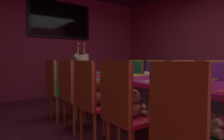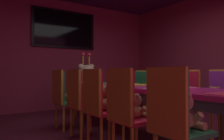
{
  "view_description": "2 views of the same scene",
  "coord_description": "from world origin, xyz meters",
  "px_view_note": "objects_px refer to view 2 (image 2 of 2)",
  "views": [
    {
      "loc": [
        -1.88,
        -1.86,
        0.99
      ],
      "look_at": [
        0.02,
        0.79,
        0.81
      ],
      "focal_mm": 30.36,
      "sensor_mm": 36.0,
      "label": 1
    },
    {
      "loc": [
        -2.25,
        -2.42,
        0.94
      ],
      "look_at": [
        -0.08,
        0.81,
        0.98
      ],
      "focal_mm": 36.6,
      "sensor_mm": 36.0,
      "label": 2
    }
  ],
  "objects_px": {
    "teddy_right_1": "(214,98)",
    "teddy_right_4": "(135,91)",
    "chair_left_1": "(125,106)",
    "chair_left_3": "(78,96)",
    "teddy_left_0": "(184,114)",
    "teddy_left_4": "(70,94)",
    "teddy_left_3": "(87,97)",
    "chair_right_1": "(220,97)",
    "chair_right_2": "(186,94)",
    "wall_tv": "(65,29)",
    "teddy_left_1": "(136,107)",
    "chair_left_0": "(172,115)",
    "chair_left_4": "(62,93)",
    "banquet_table": "(148,92)",
    "throne_chair": "(83,88)",
    "teddy_left_2": "(107,99)",
    "chair_left_2": "(97,100)",
    "teddy_right_3": "(154,92)",
    "chair_right_4": "(140,89)",
    "king_teddy_bear": "(87,82)",
    "chair_right_3": "(159,91)"
  },
  "relations": [
    {
      "from": "chair_right_1",
      "to": "throne_chair",
      "type": "xyz_separation_m",
      "value": [
        -0.83,
        2.63,
        0.0
      ]
    },
    {
      "from": "teddy_right_1",
      "to": "teddy_right_4",
      "type": "bearing_deg",
      "value": -89.7
    },
    {
      "from": "teddy_left_1",
      "to": "wall_tv",
      "type": "relative_size",
      "value": 0.17
    },
    {
      "from": "chair_right_2",
      "to": "teddy_left_1",
      "type": "bearing_deg",
      "value": 19.94
    },
    {
      "from": "teddy_left_2",
      "to": "teddy_right_1",
      "type": "distance_m",
      "value": 1.5
    },
    {
      "from": "teddy_left_0",
      "to": "chair_right_2",
      "type": "bearing_deg",
      "value": 37.69
    },
    {
      "from": "teddy_left_0",
      "to": "teddy_left_4",
      "type": "relative_size",
      "value": 1.2
    },
    {
      "from": "chair_right_2",
      "to": "chair_right_3",
      "type": "distance_m",
      "value": 0.6
    },
    {
      "from": "teddy_left_2",
      "to": "chair_right_4",
      "type": "distance_m",
      "value": 1.86
    },
    {
      "from": "teddy_left_4",
      "to": "teddy_right_4",
      "type": "relative_size",
      "value": 0.95
    },
    {
      "from": "teddy_left_1",
      "to": "chair_left_3",
      "type": "distance_m",
      "value": 1.13
    },
    {
      "from": "banquet_table",
      "to": "chair_right_2",
      "type": "relative_size",
      "value": 3.04
    },
    {
      "from": "chair_right_4",
      "to": "throne_chair",
      "type": "height_order",
      "value": "same"
    },
    {
      "from": "teddy_left_4",
      "to": "teddy_left_0",
      "type": "bearing_deg",
      "value": -89.24
    },
    {
      "from": "chair_right_4",
      "to": "king_teddy_bear",
      "type": "xyz_separation_m",
      "value": [
        -0.82,
        0.75,
        0.15
      ]
    },
    {
      "from": "teddy_right_3",
      "to": "throne_chair",
      "type": "height_order",
      "value": "throne_chair"
    },
    {
      "from": "teddy_left_3",
      "to": "chair_right_2",
      "type": "distance_m",
      "value": 1.61
    },
    {
      "from": "chair_left_3",
      "to": "king_teddy_bear",
      "type": "xyz_separation_m",
      "value": [
        0.82,
        1.3,
        0.15
      ]
    },
    {
      "from": "banquet_table",
      "to": "teddy_right_1",
      "type": "bearing_deg",
      "value": -40.82
    },
    {
      "from": "chair_left_3",
      "to": "chair_right_2",
      "type": "bearing_deg",
      "value": -18.93
    },
    {
      "from": "chair_left_0",
      "to": "chair_left_1",
      "type": "xyz_separation_m",
      "value": [
        -0.02,
        0.61,
        0.0
      ]
    },
    {
      "from": "teddy_right_1",
      "to": "teddy_right_3",
      "type": "relative_size",
      "value": 0.92
    },
    {
      "from": "chair_left_0",
      "to": "teddy_left_4",
      "type": "relative_size",
      "value": 3.51
    },
    {
      "from": "wall_tv",
      "to": "teddy_right_4",
      "type": "bearing_deg",
      "value": -71.34
    },
    {
      "from": "banquet_table",
      "to": "chair_right_2",
      "type": "bearing_deg",
      "value": 0.09
    },
    {
      "from": "banquet_table",
      "to": "chair_left_2",
      "type": "xyz_separation_m",
      "value": [
        -0.83,
        0.02,
        -0.06
      ]
    },
    {
      "from": "teddy_right_1",
      "to": "teddy_right_4",
      "type": "xyz_separation_m",
      "value": [
        -0.01,
        1.71,
        -0.01
      ]
    },
    {
      "from": "chair_left_1",
      "to": "teddy_left_4",
      "type": "bearing_deg",
      "value": 85.52
    },
    {
      "from": "chair_right_1",
      "to": "teddy_right_1",
      "type": "xyz_separation_m",
      "value": [
        -0.14,
        -0.0,
        -0.01
      ]
    },
    {
      "from": "throne_chair",
      "to": "king_teddy_bear",
      "type": "height_order",
      "value": "king_teddy_bear"
    },
    {
      "from": "banquet_table",
      "to": "teddy_right_1",
      "type": "height_order",
      "value": "teddy_right_1"
    },
    {
      "from": "teddy_left_4",
      "to": "chair_right_1",
      "type": "xyz_separation_m",
      "value": [
        1.53,
        -1.73,
        0.02
      ]
    },
    {
      "from": "chair_left_3",
      "to": "chair_right_4",
      "type": "relative_size",
      "value": 1.0
    },
    {
      "from": "chair_left_2",
      "to": "teddy_right_4",
      "type": "height_order",
      "value": "chair_left_2"
    },
    {
      "from": "chair_left_4",
      "to": "chair_left_0",
      "type": "bearing_deg",
      "value": -89.33
    },
    {
      "from": "teddy_left_1",
      "to": "teddy_left_3",
      "type": "height_order",
      "value": "teddy_left_3"
    },
    {
      "from": "teddy_left_0",
      "to": "throne_chair",
      "type": "bearing_deg",
      "value": 78.17
    },
    {
      "from": "teddy_left_4",
      "to": "teddy_left_1",
      "type": "bearing_deg",
      "value": -89.68
    },
    {
      "from": "teddy_left_2",
      "to": "teddy_right_4",
      "type": "height_order",
      "value": "teddy_left_2"
    },
    {
      "from": "chair_left_0",
      "to": "chair_left_4",
      "type": "bearing_deg",
      "value": 90.67
    },
    {
      "from": "teddy_left_2",
      "to": "chair_left_3",
      "type": "relative_size",
      "value": 0.35
    },
    {
      "from": "teddy_left_3",
      "to": "chair_right_1",
      "type": "relative_size",
      "value": 0.29
    },
    {
      "from": "banquet_table",
      "to": "chair_left_2",
      "type": "bearing_deg",
      "value": 178.72
    },
    {
      "from": "teddy_right_4",
      "to": "chair_left_1",
      "type": "bearing_deg",
      "value": 47.94
    },
    {
      "from": "chair_left_1",
      "to": "chair_right_4",
      "type": "distance_m",
      "value": 2.35
    },
    {
      "from": "teddy_left_4",
      "to": "chair_right_3",
      "type": "bearing_deg",
      "value": -19.62
    },
    {
      "from": "chair_left_4",
      "to": "chair_right_2",
      "type": "bearing_deg",
      "value": -34.38
    },
    {
      "from": "chair_left_1",
      "to": "chair_left_3",
      "type": "bearing_deg",
      "value": 89.52
    },
    {
      "from": "banquet_table",
      "to": "teddy_right_1",
      "type": "distance_m",
      "value": 0.9
    },
    {
      "from": "chair_left_3",
      "to": "teddy_right_1",
      "type": "xyz_separation_m",
      "value": [
        1.5,
        -1.16,
        -0.01
      ]
    }
  ]
}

